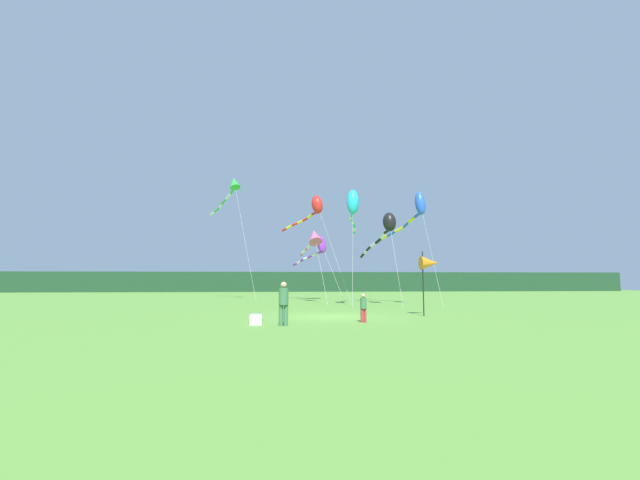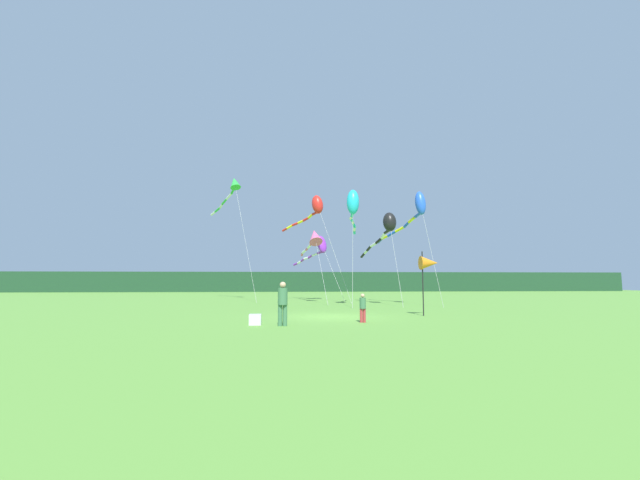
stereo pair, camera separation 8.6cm
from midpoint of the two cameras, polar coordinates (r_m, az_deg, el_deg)
name	(u,v)px [view 1 (the left image)]	position (r m, az deg, el deg)	size (l,w,h in m)	color
ground_plane	(331,317)	(19.99, 1.43, -10.76)	(120.00, 120.00, 0.00)	#5B9338
distant_treeline	(298,282)	(64.82, -3.12, -5.91)	(108.00, 2.91, 3.09)	#1E4228
person_adult	(284,301)	(15.91, -5.33, -8.60)	(0.37, 0.37, 1.70)	#3F724C
person_child	(363,306)	(17.29, 6.00, -9.29)	(0.26, 0.26, 1.20)	#B23338
cooler_box	(256,320)	(16.46, -9.18, -11.03)	(0.47, 0.38, 0.42)	silver
banner_flag_pole	(429,263)	(21.13, 15.04, -3.22)	(0.90, 0.70, 3.21)	black
kite_purple	(319,247)	(37.02, -0.22, -0.97)	(4.19, 7.17, 5.94)	#B2B2B2
kite_red	(315,207)	(34.52, -0.78, 4.73)	(5.44, 6.35, 9.10)	#B2B2B2
kite_green	(232,188)	(38.43, -12.44, 7.22)	(5.62, 10.01, 11.28)	#B2B2B2
kite_black	(387,226)	(29.79, 9.31, 1.96)	(1.58, 8.08, 6.72)	#B2B2B2
kite_cyan	(353,205)	(28.33, 4.57, 4.97)	(1.47, 6.07, 8.10)	#B2B2B2
kite_blue	(415,209)	(30.25, 13.19, 4.23)	(2.48, 8.12, 8.17)	#B2B2B2
kite_rainbow	(314,238)	(32.76, -0.96, 0.35)	(1.66, 7.87, 6.15)	#B2B2B2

